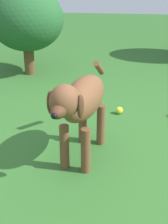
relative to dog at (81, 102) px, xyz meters
name	(u,v)px	position (x,y,z in m)	size (l,w,h in m)	color
ground	(98,159)	(-0.12, -0.01, -0.44)	(14.00, 14.00, 0.00)	#2D6026
dog	(81,102)	(0.00, 0.00, 0.00)	(0.35, 0.96, 0.66)	brown
tennis_ball_2	(119,110)	(-0.25, -0.78, -0.40)	(0.07, 0.07, 0.07)	yellow
shrub_near	(26,19)	(0.87, -1.82, 0.22)	(0.87, 0.79, 1.03)	brown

